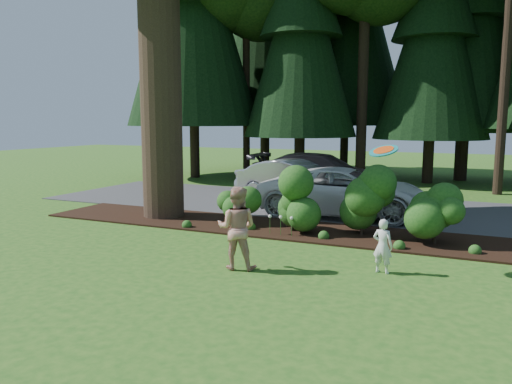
{
  "coord_description": "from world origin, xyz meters",
  "views": [
    {
      "loc": [
        4.31,
        -9.35,
        2.98
      ],
      "look_at": [
        -0.52,
        1.35,
        1.3
      ],
      "focal_mm": 35.0,
      "sensor_mm": 36.0,
      "label": 1
    }
  ],
  "objects_px": {
    "car_silver_wagon": "(296,180)",
    "frisbee": "(384,151)",
    "car_white_suv": "(346,192)",
    "adult": "(237,228)",
    "car_dark_suv": "(322,174)",
    "child": "(383,246)"
  },
  "relations": [
    {
      "from": "car_silver_wagon",
      "to": "frisbee",
      "type": "bearing_deg",
      "value": -139.86
    },
    {
      "from": "car_white_suv",
      "to": "adult",
      "type": "distance_m",
      "value": 6.41
    },
    {
      "from": "adult",
      "to": "frisbee",
      "type": "relative_size",
      "value": 2.85
    },
    {
      "from": "car_dark_suv",
      "to": "adult",
      "type": "distance_m",
      "value": 10.45
    },
    {
      "from": "child",
      "to": "frisbee",
      "type": "xyz_separation_m",
      "value": [
        -0.09,
        0.19,
        1.86
      ]
    },
    {
      "from": "car_white_suv",
      "to": "car_dark_suv",
      "type": "bearing_deg",
      "value": 23.24
    },
    {
      "from": "frisbee",
      "to": "child",
      "type": "bearing_deg",
      "value": -66.08
    },
    {
      "from": "car_silver_wagon",
      "to": "frisbee",
      "type": "distance_m",
      "value": 8.83
    },
    {
      "from": "car_white_suv",
      "to": "frisbee",
      "type": "xyz_separation_m",
      "value": [
        2.02,
        -5.27,
        1.62
      ]
    },
    {
      "from": "car_white_suv",
      "to": "car_dark_suv",
      "type": "relative_size",
      "value": 0.94
    },
    {
      "from": "car_dark_suv",
      "to": "adult",
      "type": "xyz_separation_m",
      "value": [
        1.37,
        -10.36,
        -0.02
      ]
    },
    {
      "from": "car_dark_suv",
      "to": "frisbee",
      "type": "relative_size",
      "value": 9.7
    },
    {
      "from": "car_silver_wagon",
      "to": "car_dark_suv",
      "type": "distance_m",
      "value": 1.85
    },
    {
      "from": "child",
      "to": "adult",
      "type": "bearing_deg",
      "value": 28.24
    },
    {
      "from": "car_white_suv",
      "to": "frisbee",
      "type": "distance_m",
      "value": 5.87
    },
    {
      "from": "car_silver_wagon",
      "to": "adult",
      "type": "relative_size",
      "value": 2.72
    },
    {
      "from": "child",
      "to": "car_silver_wagon",
      "type": "bearing_deg",
      "value": -49.5
    },
    {
      "from": "car_white_suv",
      "to": "frisbee",
      "type": "bearing_deg",
      "value": -162.49
    },
    {
      "from": "car_dark_suv",
      "to": "car_white_suv",
      "type": "bearing_deg",
      "value": -157.3
    },
    {
      "from": "child",
      "to": "adult",
      "type": "height_order",
      "value": "adult"
    },
    {
      "from": "child",
      "to": "adult",
      "type": "relative_size",
      "value": 0.64
    },
    {
      "from": "car_white_suv",
      "to": "child",
      "type": "relative_size",
      "value": 4.98
    }
  ]
}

